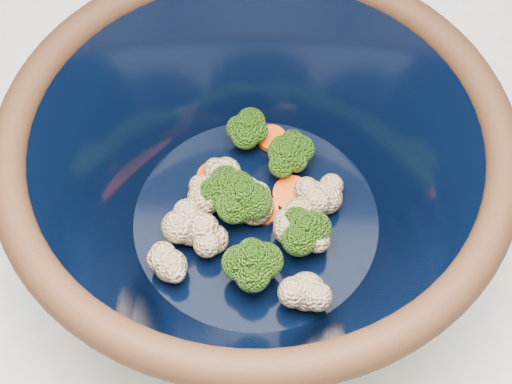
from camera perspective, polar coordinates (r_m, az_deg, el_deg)
The scene contains 2 objects.
mixing_bowl at distance 0.59m, azimuth -0.00°, elevation 0.90°, with size 0.40×0.40×0.17m.
vegetable_pile at distance 0.62m, azimuth 0.28°, elevation -1.16°, with size 0.16×0.19×0.06m.
Camera 1 is at (0.00, -0.26, 1.48)m, focal length 50.00 mm.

